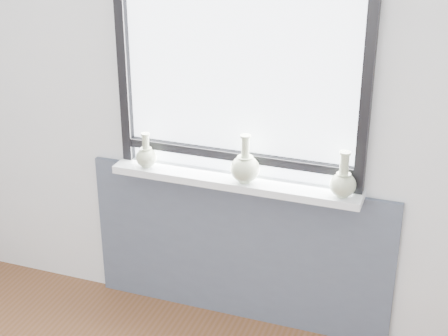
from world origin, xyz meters
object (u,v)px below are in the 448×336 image
(vase_b, at_px, (245,167))
(vase_c, at_px, (343,182))
(windowsill, at_px, (235,181))
(vase_a, at_px, (146,156))

(vase_b, relative_size, vase_c, 1.08)
(windowsill, bearing_deg, vase_a, -176.88)
(vase_b, bearing_deg, windowsill, 158.57)
(windowsill, height_order, vase_a, vase_a)
(vase_a, relative_size, vase_c, 0.81)
(windowsill, bearing_deg, vase_b, -21.43)
(vase_a, xyz_separation_m, vase_b, (0.55, 0.00, 0.02))
(vase_c, bearing_deg, windowsill, 177.46)
(vase_b, height_order, vase_c, vase_b)
(vase_a, distance_m, vase_c, 1.05)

